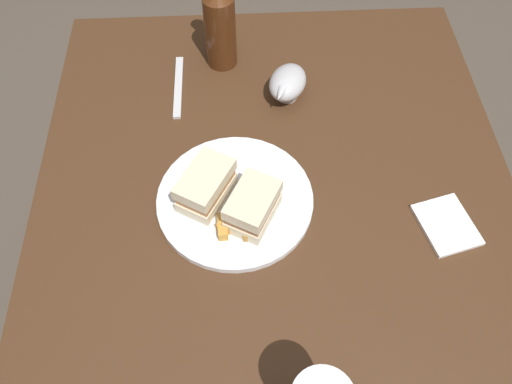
% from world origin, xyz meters
% --- Properties ---
extents(ground_plane, '(6.00, 6.00, 0.00)m').
position_xyz_m(ground_plane, '(0.00, 0.00, 0.00)').
color(ground_plane, '#4C4238').
extents(dining_table, '(1.09, 0.91, 0.73)m').
position_xyz_m(dining_table, '(0.00, 0.00, 0.37)').
color(dining_table, '#422816').
rests_on(dining_table, ground).
extents(plate, '(0.29, 0.29, 0.01)m').
position_xyz_m(plate, '(0.00, 0.08, 0.74)').
color(plate, white).
rests_on(plate, dining_table).
extents(sandwich_half_left, '(0.13, 0.11, 0.07)m').
position_xyz_m(sandwich_half_left, '(0.01, 0.13, 0.78)').
color(sandwich_half_left, beige).
rests_on(sandwich_half_left, plate).
extents(sandwich_half_right, '(0.12, 0.11, 0.07)m').
position_xyz_m(sandwich_half_right, '(-0.04, 0.05, 0.78)').
color(sandwich_half_right, beige).
rests_on(sandwich_half_right, plate).
extents(potato_wedge_front, '(0.04, 0.02, 0.02)m').
position_xyz_m(potato_wedge_front, '(-0.07, 0.05, 0.76)').
color(potato_wedge_front, '#B77F33').
rests_on(potato_wedge_front, plate).
extents(potato_wedge_middle, '(0.05, 0.02, 0.02)m').
position_xyz_m(potato_wedge_middle, '(-0.06, 0.10, 0.76)').
color(potato_wedge_middle, gold).
rests_on(potato_wedge_middle, plate).
extents(potato_wedge_back, '(0.03, 0.05, 0.02)m').
position_xyz_m(potato_wedge_back, '(-0.07, 0.09, 0.76)').
color(potato_wedge_back, '#AD702D').
rests_on(potato_wedge_back, plate).
extents(gravy_boat, '(0.13, 0.11, 0.07)m').
position_xyz_m(gravy_boat, '(0.26, -0.04, 0.77)').
color(gravy_boat, '#B7B7BC').
rests_on(gravy_boat, dining_table).
extents(cider_bottle, '(0.07, 0.07, 0.25)m').
position_xyz_m(cider_bottle, '(0.38, 0.10, 0.84)').
color(cider_bottle, '#47230F').
rests_on(cider_bottle, dining_table).
extents(napkin, '(0.13, 0.11, 0.01)m').
position_xyz_m(napkin, '(-0.07, -0.30, 0.74)').
color(napkin, white).
rests_on(napkin, dining_table).
extents(fork, '(0.18, 0.02, 0.01)m').
position_xyz_m(fork, '(0.30, 0.19, 0.74)').
color(fork, silver).
rests_on(fork, dining_table).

